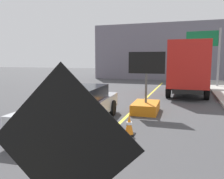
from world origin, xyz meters
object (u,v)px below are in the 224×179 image
at_px(traffic_cone_near_sign, 101,167).
at_px(traffic_cone_mid_lane, 129,125).
at_px(roadwork_sign, 64,147).
at_px(box_truck, 188,67).
at_px(highway_guide_sign, 209,47).
at_px(pickup_car, 76,106).
at_px(arrow_board_trailer, 146,102).

relative_size(traffic_cone_near_sign, traffic_cone_mid_lane, 1.06).
bearing_deg(traffic_cone_near_sign, roadwork_sign, -80.20).
bearing_deg(traffic_cone_near_sign, box_truck, 82.80).
distance_m(highway_guide_sign, traffic_cone_near_sign, 18.04).
relative_size(roadwork_sign, box_truck, 0.36).
bearing_deg(pickup_car, roadwork_sign, -63.91).
xyz_separation_m(arrow_board_trailer, traffic_cone_near_sign, (0.21, -6.22, -0.14)).
bearing_deg(highway_guide_sign, pickup_car, -111.63).
distance_m(arrow_board_trailer, pickup_car, 3.45).
distance_m(roadwork_sign, pickup_car, 5.99).
height_order(box_truck, highway_guide_sign, highway_guide_sign).
distance_m(box_truck, traffic_cone_mid_lane, 9.68).
distance_m(pickup_car, traffic_cone_mid_lane, 2.21).
height_order(arrow_board_trailer, pickup_car, arrow_board_trailer).
relative_size(arrow_board_trailer, traffic_cone_near_sign, 3.87).
height_order(roadwork_sign, pickup_car, roadwork_sign).
xyz_separation_m(box_truck, highway_guide_sign, (1.69, 5.12, 1.56)).
bearing_deg(roadwork_sign, pickup_car, 116.09).
bearing_deg(box_truck, arrow_board_trailer, -106.07).
relative_size(roadwork_sign, arrow_board_trailer, 0.86).
height_order(traffic_cone_near_sign, traffic_cone_mid_lane, traffic_cone_near_sign).
xyz_separation_m(box_truck, traffic_cone_near_sign, (-1.56, -12.36, -1.52)).
bearing_deg(box_truck, highway_guide_sign, 71.68).
bearing_deg(traffic_cone_mid_lane, highway_guide_sign, 76.70).
bearing_deg(traffic_cone_near_sign, arrow_board_trailer, 91.90).
bearing_deg(roadwork_sign, arrow_board_trailer, 93.73).
distance_m(roadwork_sign, highway_guide_sign, 19.65).
xyz_separation_m(roadwork_sign, box_truck, (1.24, 14.21, 0.39)).
distance_m(pickup_car, traffic_cone_near_sign, 4.18).
bearing_deg(box_truck, traffic_cone_mid_lane, -100.46).
height_order(arrow_board_trailer, traffic_cone_mid_lane, arrow_board_trailer).
height_order(pickup_car, traffic_cone_mid_lane, pickup_car).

